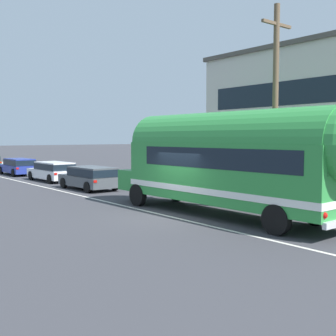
# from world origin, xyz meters

# --- Properties ---
(ground_plane) EXTENTS (300.00, 300.00, 0.00)m
(ground_plane) POSITION_xyz_m (0.00, 0.00, 0.00)
(ground_plane) COLOR #38383D
(lane_markings) EXTENTS (3.63, 80.00, 0.01)m
(lane_markings) POSITION_xyz_m (1.62, 12.00, 0.00)
(lane_markings) COLOR silver
(lane_markings) RESTS_ON ground
(sidewalk_slab) EXTENTS (2.42, 90.00, 0.15)m
(sidewalk_slab) POSITION_xyz_m (4.71, 10.00, 0.07)
(sidewalk_slab) COLOR #ADA89E
(sidewalk_slab) RESTS_ON ground
(utility_pole) EXTENTS (1.80, 0.24, 8.50)m
(utility_pole) POSITION_xyz_m (4.03, -1.96, 4.42)
(utility_pole) COLOR brown
(utility_pole) RESTS_ON ground
(painted_bus) EXTENTS (2.79, 12.08, 4.12)m
(painted_bus) POSITION_xyz_m (1.78, -1.81, 2.30)
(painted_bus) COLOR #2D8C3D
(painted_bus) RESTS_ON ground
(car_lead) EXTENTS (2.05, 4.46, 1.37)m
(car_lead) POSITION_xyz_m (1.70, 9.63, 0.79)
(car_lead) COLOR #474C51
(car_lead) RESTS_ON ground
(car_second) EXTENTS (2.00, 4.79, 1.37)m
(car_second) POSITION_xyz_m (1.94, 15.64, 0.79)
(car_second) COLOR white
(car_second) RESTS_ON ground
(car_third) EXTENTS (1.94, 4.66, 1.37)m
(car_third) POSITION_xyz_m (1.73, 22.13, 0.79)
(car_third) COLOR navy
(car_third) RESTS_ON ground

